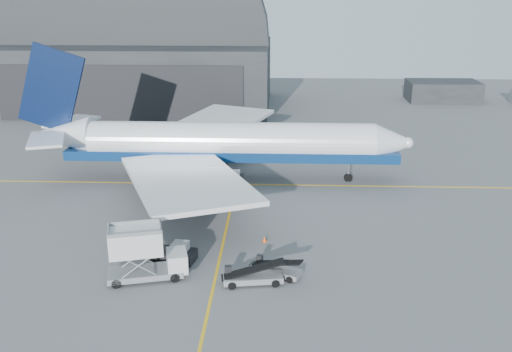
{
  "coord_description": "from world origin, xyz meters",
  "views": [
    {
      "loc": [
        4.98,
        -43.77,
        22.79
      ],
      "look_at": [
        2.79,
        9.91,
        4.5
      ],
      "focal_mm": 40.0,
      "sensor_mm": 36.0,
      "label": 1
    }
  ],
  "objects_px": {
    "belt_loader_b": "(275,269)",
    "pushback_tug": "(175,254)",
    "belt_loader_a": "(252,277)",
    "airliner": "(216,143)",
    "catering_truck": "(143,254)"
  },
  "relations": [
    {
      "from": "pushback_tug",
      "to": "belt_loader_b",
      "type": "distance_m",
      "value": 8.93
    },
    {
      "from": "pushback_tug",
      "to": "belt_loader_b",
      "type": "height_order",
      "value": "belt_loader_b"
    },
    {
      "from": "pushback_tug",
      "to": "belt_loader_a",
      "type": "height_order",
      "value": "belt_loader_a"
    },
    {
      "from": "catering_truck",
      "to": "belt_loader_b",
      "type": "distance_m",
      "value": 10.74
    },
    {
      "from": "catering_truck",
      "to": "belt_loader_a",
      "type": "xyz_separation_m",
      "value": [
        8.72,
        -0.38,
        -1.62
      ]
    },
    {
      "from": "airliner",
      "to": "catering_truck",
      "type": "distance_m",
      "value": 25.06
    },
    {
      "from": "airliner",
      "to": "belt_loader_a",
      "type": "height_order",
      "value": "airliner"
    },
    {
      "from": "catering_truck",
      "to": "belt_loader_b",
      "type": "xyz_separation_m",
      "value": [
        10.55,
        1.09,
        -1.68
      ]
    },
    {
      "from": "pushback_tug",
      "to": "catering_truck",
      "type": "bearing_deg",
      "value": -109.5
    },
    {
      "from": "airliner",
      "to": "catering_truck",
      "type": "xyz_separation_m",
      "value": [
        -3.16,
        -24.74,
        -2.4
      ]
    },
    {
      "from": "airliner",
      "to": "belt_loader_b",
      "type": "relative_size",
      "value": 10.46
    },
    {
      "from": "belt_loader_a",
      "to": "belt_loader_b",
      "type": "height_order",
      "value": "belt_loader_a"
    },
    {
      "from": "belt_loader_b",
      "to": "pushback_tug",
      "type": "bearing_deg",
      "value": -169.78
    },
    {
      "from": "pushback_tug",
      "to": "belt_loader_a",
      "type": "distance_m",
      "value": 7.73
    },
    {
      "from": "catering_truck",
      "to": "pushback_tug",
      "type": "distance_m",
      "value": 4.06
    }
  ]
}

